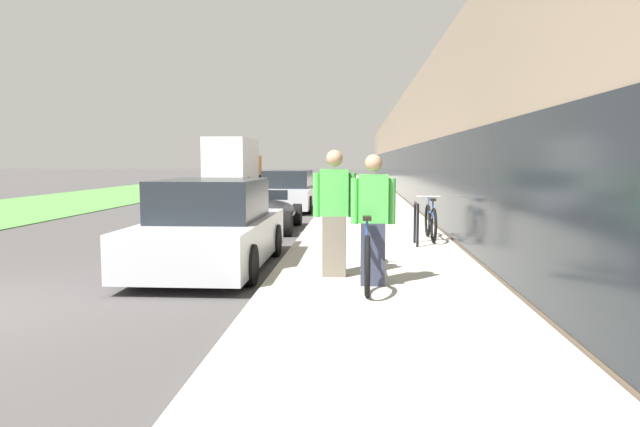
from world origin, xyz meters
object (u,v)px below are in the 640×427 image
object	(u,v)px
parked_sedan_curbside	(212,229)
vintage_roadster_curbside	(264,213)
bike_rack_hoop	(416,219)
moving_truck	(234,164)
tandem_bicycle	(366,250)
parked_sedan_far	(288,192)
cruiser_bike_nearest	(431,222)
person_bystander	(334,213)
person_rider	(373,220)

from	to	relation	value
parked_sedan_curbside	vintage_roadster_curbside	distance (m)	5.22
bike_rack_hoop	moving_truck	distance (m)	24.39
tandem_bicycle	vintage_roadster_curbside	distance (m)	6.91
parked_sedan_curbside	bike_rack_hoop	bearing A→B (deg)	30.46
parked_sedan_curbside	parked_sedan_far	bearing A→B (deg)	90.49
vintage_roadster_curbside	cruiser_bike_nearest	bearing A→B (deg)	-30.42
person_bystander	parked_sedan_far	world-z (taller)	person_bystander
person_bystander	tandem_bicycle	bearing A→B (deg)	-22.23
tandem_bicycle	parked_sedan_far	size ratio (longest dim) A/B	0.61
vintage_roadster_curbside	parked_sedan_curbside	bearing A→B (deg)	-90.16
parked_sedan_far	person_bystander	bearing A→B (deg)	-79.96
person_rider	bike_rack_hoop	xyz separation A→B (m)	(0.95, 3.70, -0.37)
person_bystander	parked_sedan_far	bearing A→B (deg)	100.04
person_rider	moving_truck	size ratio (longest dim) A/B	0.26
parked_sedan_far	moving_truck	world-z (taller)	moving_truck
bike_rack_hoop	person_bystander	bearing A→B (deg)	-115.49
parked_sedan_curbside	moving_truck	distance (m)	25.42
person_rider	bike_rack_hoop	distance (m)	3.84
vintage_roadster_curbside	person_rider	bearing A→B (deg)	-69.10
parked_sedan_curbside	parked_sedan_far	distance (m)	11.22
parked_sedan_curbside	tandem_bicycle	bearing A→B (deg)	-25.79
parked_sedan_curbside	vintage_roadster_curbside	xyz separation A→B (m)	(0.01, 5.21, -0.23)
person_rider	moving_truck	world-z (taller)	moving_truck
vintage_roadster_curbside	tandem_bicycle	bearing A→B (deg)	-68.64
vintage_roadster_curbside	parked_sedan_far	xyz separation A→B (m)	(-0.11, 6.01, 0.21)
tandem_bicycle	person_bystander	world-z (taller)	person_bystander
person_bystander	cruiser_bike_nearest	size ratio (longest dim) A/B	1.08
cruiser_bike_nearest	moving_truck	xyz separation A→B (m)	(-9.02, 21.99, 1.05)
person_rider	vintage_roadster_curbside	xyz separation A→B (m)	(-2.60, 6.81, -0.56)
bike_rack_hoop	cruiser_bike_nearest	world-z (taller)	cruiser_bike_nearest
tandem_bicycle	bike_rack_hoop	world-z (taller)	tandem_bicycle
vintage_roadster_curbside	person_bystander	bearing A→B (deg)	-71.75
person_rider	person_bystander	size ratio (longest dim) A/B	0.96
bike_rack_hoop	vintage_roadster_curbside	world-z (taller)	vintage_roadster_curbside
parked_sedan_curbside	person_bystander	bearing A→B (deg)	-26.55
cruiser_bike_nearest	moving_truck	distance (m)	23.80
person_rider	bike_rack_hoop	size ratio (longest dim) A/B	2.08
parked_sedan_far	moving_truck	distance (m)	14.58
bike_rack_hoop	moving_truck	xyz separation A→B (m)	(-8.64, 22.80, 0.92)
parked_sedan_curbside	parked_sedan_far	size ratio (longest dim) A/B	0.89
tandem_bicycle	cruiser_bike_nearest	size ratio (longest dim) A/B	1.71
tandem_bicycle	vintage_roadster_curbside	size ratio (longest dim) A/B	0.73
tandem_bicycle	vintage_roadster_curbside	bearing A→B (deg)	111.36
moving_truck	parked_sedan_far	bearing A→B (deg)	-70.02
bike_rack_hoop	parked_sedan_far	distance (m)	9.83
person_rider	parked_sedan_far	distance (m)	13.11
person_rider	vintage_roadster_curbside	world-z (taller)	person_rider
cruiser_bike_nearest	parked_sedan_far	xyz separation A→B (m)	(-4.05, 8.32, 0.15)
person_rider	moving_truck	distance (m)	27.59
tandem_bicycle	bike_rack_hoop	xyz separation A→B (m)	(1.04, 3.32, 0.10)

